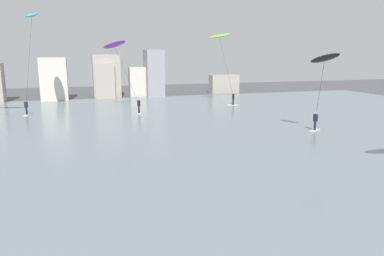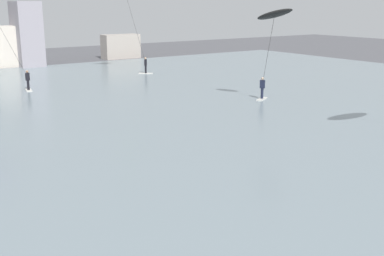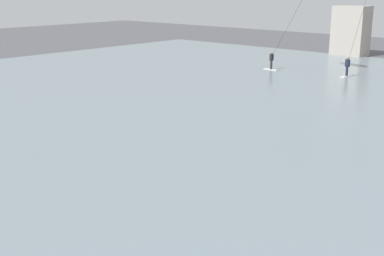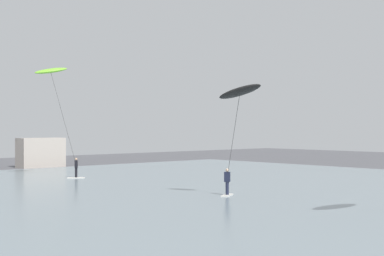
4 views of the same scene
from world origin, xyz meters
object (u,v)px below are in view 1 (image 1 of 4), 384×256
at_px(kitesurfer_purple, 116,50).
at_px(kitesurfer_black, 323,67).
at_px(kitesurfer_lime, 221,45).
at_px(kitesurfer_cyan, 31,21).

bearing_deg(kitesurfer_purple, kitesurfer_black, -51.27).
bearing_deg(kitesurfer_lime, kitesurfer_cyan, 179.67).
bearing_deg(kitesurfer_cyan, kitesurfer_purple, -12.58).
bearing_deg(kitesurfer_black, kitesurfer_lime, 92.60).
distance_m(kitesurfer_black, kitesurfer_lime, 19.83).
distance_m(kitesurfer_cyan, kitesurfer_black, 30.82).
relative_size(kitesurfer_cyan, kitesurfer_black, 1.66).
relative_size(kitesurfer_purple, kitesurfer_black, 1.22).
xyz_separation_m(kitesurfer_cyan, kitesurfer_purple, (8.86, -1.98, -3.08)).
bearing_deg(kitesurfer_cyan, kitesurfer_lime, -0.33).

